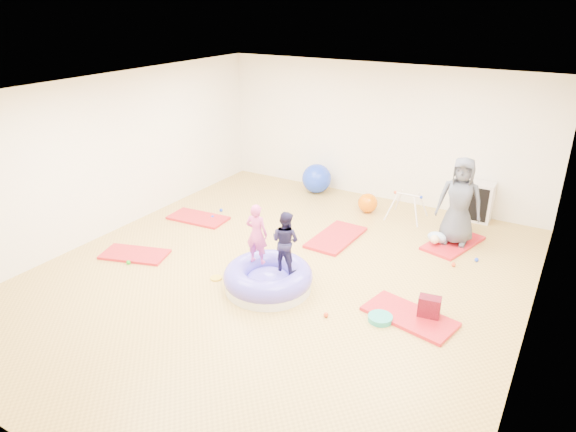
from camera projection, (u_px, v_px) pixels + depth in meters
The scene contains 19 objects.
room at pixel (277, 191), 7.39m from camera, with size 7.01×8.01×2.81m.
gym_mat_front_left at pixel (135, 254), 8.56m from camera, with size 1.08×0.54×0.05m, color red.
gym_mat_mid_left at pixel (198, 218), 9.96m from camera, with size 1.14×0.57×0.05m, color red.
gym_mat_center_back at pixel (336, 237), 9.15m from camera, with size 1.28×0.64×0.05m, color red.
gym_mat_right at pixel (409, 316), 6.90m from camera, with size 1.21×0.60×0.05m, color red.
gym_mat_rear_right at pixel (453, 243), 8.94m from camera, with size 1.21×0.60×0.05m, color red.
inflatable_cushion at pixel (268, 279), 7.55m from camera, with size 1.32×1.32×0.41m.
child_pink at pixel (257, 231), 7.46m from camera, with size 0.34×0.22×0.93m, color #D14587.
child_navy at pixel (285, 238), 7.27m from camera, with size 0.44×0.34×0.90m, color #191533.
adult_caregiver at pixel (460, 201), 8.63m from camera, with size 0.75×0.48×1.53m, color #41444F.
infant at pixel (437, 238), 8.85m from camera, with size 0.33×0.34×0.20m.
ball_pit_balls at pixel (296, 250), 8.67m from camera, with size 4.95×3.02×0.07m.
exercise_ball_blue at pixel (317, 179), 11.22m from camera, with size 0.64×0.64×0.64m, color blue.
exercise_ball_orange at pixel (368, 203), 10.22m from camera, with size 0.39×0.39×0.39m, color #E16200.
infant_play_gym at pixel (407, 203), 9.82m from camera, with size 0.69×0.65×0.53m.
cube_shelf at pixel (472, 200), 9.84m from camera, with size 0.76×0.38×0.76m.
balance_disc at pixel (380, 318), 6.83m from camera, with size 0.33×0.33×0.07m, color teal.
backpack at pixel (429, 308), 6.83m from camera, with size 0.29×0.18×0.33m, color #A60F29.
yellow_toy at pixel (216, 278), 7.85m from camera, with size 0.18×0.18×0.03m, color gold.
Camera 1 is at (3.66, -5.89, 3.99)m, focal length 32.00 mm.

